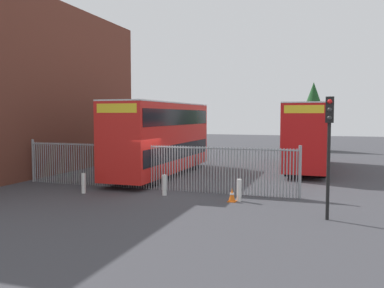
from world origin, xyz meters
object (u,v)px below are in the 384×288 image
(double_decker_bus_behind_fence_left, at_px, (308,134))
(double_decker_bus_near_gate, at_px, (161,136))
(traffic_cone_by_gate, at_px, (232,195))
(bollard_near_right, at_px, (239,190))
(bollard_near_left, at_px, (84,183))
(traffic_light_kerbside, at_px, (329,135))
(bollard_center_front, at_px, (164,185))

(double_decker_bus_behind_fence_left, bearing_deg, double_decker_bus_near_gate, -144.41)
(traffic_cone_by_gate, bearing_deg, double_decker_bus_behind_fence_left, 77.89)
(double_decker_bus_near_gate, xyz_separation_m, bollard_near_right, (5.98, -5.63, -1.95))
(bollard_near_left, bearing_deg, traffic_light_kerbside, -7.71)
(double_decker_bus_behind_fence_left, height_order, traffic_cone_by_gate, double_decker_bus_behind_fence_left)
(traffic_cone_by_gate, height_order, traffic_light_kerbside, traffic_light_kerbside)
(double_decker_bus_near_gate, relative_size, bollard_center_front, 11.38)
(bollard_near_right, relative_size, traffic_cone_by_gate, 1.61)
(double_decker_bus_near_gate, xyz_separation_m, traffic_cone_by_gate, (5.72, -5.85, -2.13))
(traffic_cone_by_gate, bearing_deg, double_decker_bus_near_gate, 134.35)
(bollard_near_right, xyz_separation_m, traffic_light_kerbside, (3.57, -2.06, 2.51))
(bollard_center_front, height_order, bollard_near_right, same)
(bollard_center_front, bearing_deg, traffic_light_kerbside, -17.32)
(bollard_near_right, bearing_deg, double_decker_bus_near_gate, 136.72)
(traffic_cone_by_gate, distance_m, traffic_light_kerbside, 5.04)
(double_decker_bus_behind_fence_left, height_order, bollard_near_left, double_decker_bus_behind_fence_left)
(double_decker_bus_near_gate, bearing_deg, bollard_center_front, -65.70)
(double_decker_bus_behind_fence_left, relative_size, bollard_near_right, 11.38)
(bollard_center_front, bearing_deg, double_decker_bus_behind_fence_left, 63.15)
(traffic_light_kerbside, bearing_deg, bollard_near_right, 150.03)
(double_decker_bus_behind_fence_left, xyz_separation_m, bollard_near_left, (-9.57, -12.12, -1.95))
(traffic_cone_by_gate, xyz_separation_m, traffic_light_kerbside, (3.83, -1.84, 2.70))
(bollard_center_front, bearing_deg, bollard_near_right, -2.40)
(double_decker_bus_near_gate, height_order, traffic_light_kerbside, double_decker_bus_near_gate)
(bollard_near_right, distance_m, traffic_cone_by_gate, 0.39)
(bollard_center_front, xyz_separation_m, traffic_cone_by_gate, (3.24, -0.36, -0.19))
(double_decker_bus_near_gate, xyz_separation_m, traffic_light_kerbside, (9.55, -7.69, 0.56))
(traffic_cone_by_gate, bearing_deg, traffic_light_kerbside, -25.68)
(bollard_near_left, distance_m, bollard_near_right, 7.34)
(double_decker_bus_near_gate, xyz_separation_m, bollard_near_left, (-1.33, -6.22, -1.95))
(bollard_center_front, xyz_separation_m, bollard_near_right, (3.50, -0.15, 0.00))
(double_decker_bus_near_gate, height_order, bollard_near_left, double_decker_bus_near_gate)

